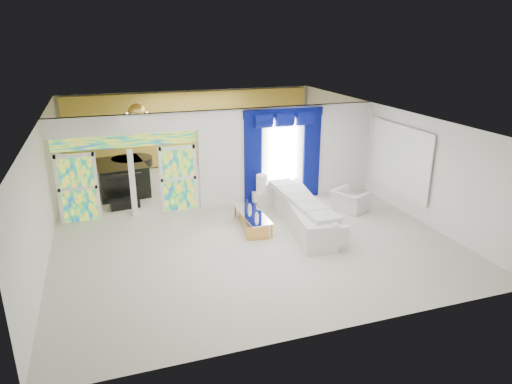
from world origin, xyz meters
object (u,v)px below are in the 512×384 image
object	(u,v)px
armchair	(350,201)
grand_piano	(121,178)
white_sofa	(302,213)
coffee_table	(253,221)
console_table	(271,197)

from	to	relation	value
armchair	grand_piano	distance (m)	7.65
white_sofa	grand_piano	size ratio (longest dim) A/B	1.88
white_sofa	coffee_table	size ratio (longest dim) A/B	2.18
coffee_table	armchair	size ratio (longest dim) A/B	1.78
white_sofa	armchair	world-z (taller)	white_sofa
coffee_table	armchair	bearing A→B (deg)	4.47
white_sofa	armchair	distance (m)	1.95
armchair	white_sofa	bearing A→B (deg)	81.64
console_table	grand_piano	size ratio (longest dim) A/B	0.57
grand_piano	console_table	bearing A→B (deg)	-37.62
white_sofa	console_table	size ratio (longest dim) A/B	3.27
white_sofa	armchair	xyz separation A→B (m)	(1.86, 0.55, -0.04)
white_sofa	console_table	distance (m)	1.96
console_table	armchair	bearing A→B (deg)	-34.01
armchair	grand_piano	world-z (taller)	grand_piano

